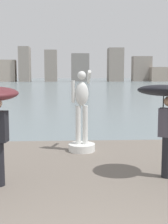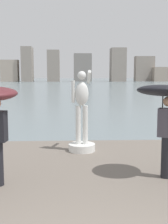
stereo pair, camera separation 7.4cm
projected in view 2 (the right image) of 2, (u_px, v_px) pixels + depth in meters
The scene contains 5 objects.
ground_plane at pixel (73, 93), 42.38m from camera, with size 400.00×400.00×0.00m, color slate.
pier at pixel (94, 222), 4.84m from camera, with size 6.67×10.31×0.40m, color #70665B.
statue_white_figure at pixel (82, 123), 8.48m from camera, with size 0.76×0.94×2.31m.
onlooker_right at pixel (164, 103), 6.22m from camera, with size 1.48×1.48×2.01m.
distant_skyline at pixel (84, 68), 119.14m from camera, with size 82.89×12.57×13.30m.
Camera 2 is at (-0.36, -2.41, 2.57)m, focal length 47.90 mm.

